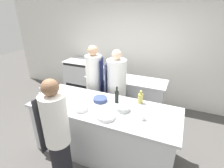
{
  "coord_description": "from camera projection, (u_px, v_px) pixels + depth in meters",
  "views": [
    {
      "loc": [
        1.07,
        -2.15,
        2.39
      ],
      "look_at": [
        0.0,
        0.35,
        1.18
      ],
      "focal_mm": 28.0,
      "sensor_mm": 36.0,
      "label": 1
    }
  ],
  "objects": [
    {
      "name": "ground_plane",
      "position": [
        104.0,
        150.0,
        3.17
      ],
      "size": [
        16.0,
        16.0,
        0.0
      ],
      "primitive_type": "plane",
      "color": "#4C4947"
    },
    {
      "name": "wall_back",
      "position": [
        140.0,
        49.0,
        4.38
      ],
      "size": [
        8.0,
        0.06,
        2.8
      ],
      "color": "silver",
      "rests_on": "ground_plane"
    },
    {
      "name": "prep_counter",
      "position": [
        104.0,
        130.0,
        2.98
      ],
      "size": [
        2.41,
        0.91,
        0.93
      ],
      "color": "silver",
      "rests_on": "ground_plane"
    },
    {
      "name": "pass_counter",
      "position": [
        125.0,
        97.0,
        4.06
      ],
      "size": [
        1.8,
        0.57,
        0.93
      ],
      "color": "silver",
      "rests_on": "ground_plane"
    },
    {
      "name": "oven_range",
      "position": [
        83.0,
        78.0,
        4.94
      ],
      "size": [
        0.88,
        0.68,
        1.05
      ],
      "color": "silver",
      "rests_on": "ground_plane"
    },
    {
      "name": "chef_at_prep_near",
      "position": [
        58.0,
        137.0,
        2.27
      ],
      "size": [
        0.35,
        0.33,
        1.65
      ],
      "rotation": [
        0.0,
        0.0,
        1.48
      ],
      "color": "black",
      "rests_on": "ground_plane"
    },
    {
      "name": "chef_at_stove",
      "position": [
        95.0,
        86.0,
        3.63
      ],
      "size": [
        0.37,
        0.35,
        1.72
      ],
      "rotation": [
        0.0,
        0.0,
        -1.31
      ],
      "color": "black",
      "rests_on": "ground_plane"
    },
    {
      "name": "chef_at_pass_far",
      "position": [
        116.0,
        91.0,
        3.49
      ],
      "size": [
        0.42,
        0.4,
        1.68
      ],
      "rotation": [
        0.0,
        0.0,
        1.77
      ],
      "color": "black",
      "rests_on": "ground_plane"
    },
    {
      "name": "bottle_olive_oil",
      "position": [
        140.0,
        98.0,
        2.86
      ],
      "size": [
        0.09,
        0.09,
        0.22
      ],
      "color": "#B2A84C",
      "rests_on": "prep_counter"
    },
    {
      "name": "bottle_vinegar",
      "position": [
        117.0,
        96.0,
        2.86
      ],
      "size": [
        0.06,
        0.06,
        0.28
      ],
      "color": "black",
      "rests_on": "prep_counter"
    },
    {
      "name": "bottle_wine",
      "position": [
        54.0,
        93.0,
        3.03
      ],
      "size": [
        0.09,
        0.09,
        0.22
      ],
      "color": "#2D5175",
      "rests_on": "prep_counter"
    },
    {
      "name": "bottle_cooking_oil",
      "position": [
        42.0,
        98.0,
        2.78
      ],
      "size": [
        0.07,
        0.07,
        0.31
      ],
      "color": "silver",
      "rests_on": "prep_counter"
    },
    {
      "name": "bowl_mixing_large",
      "position": [
        100.0,
        99.0,
        2.94
      ],
      "size": [
        0.23,
        0.23,
        0.06
      ],
      "color": "navy",
      "rests_on": "prep_counter"
    },
    {
      "name": "bowl_prep_small",
      "position": [
        106.0,
        116.0,
        2.5
      ],
      "size": [
        0.28,
        0.28,
        0.06
      ],
      "color": "white",
      "rests_on": "prep_counter"
    },
    {
      "name": "bowl_ceramic_blue",
      "position": [
        80.0,
        108.0,
        2.69
      ],
      "size": [
        0.23,
        0.23,
        0.06
      ],
      "color": "white",
      "rests_on": "prep_counter"
    },
    {
      "name": "bowl_wooden_salad",
      "position": [
        123.0,
        108.0,
        2.67
      ],
      "size": [
        0.21,
        0.21,
        0.07
      ],
      "color": "#B7BABC",
      "rests_on": "prep_counter"
    },
    {
      "name": "cup",
      "position": [
        143.0,
        117.0,
        2.45
      ],
      "size": [
        0.08,
        0.08,
        0.08
      ],
      "color": "white",
      "rests_on": "prep_counter"
    },
    {
      "name": "cutting_board",
      "position": [
        78.0,
        98.0,
        3.02
      ],
      "size": [
        0.29,
        0.18,
        0.01
      ],
      "color": "white",
      "rests_on": "prep_counter"
    },
    {
      "name": "stockpot",
      "position": [
        109.0,
        71.0,
        4.01
      ],
      "size": [
        0.32,
        0.32,
        0.2
      ],
      "color": "silver",
      "rests_on": "pass_counter"
    }
  ]
}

